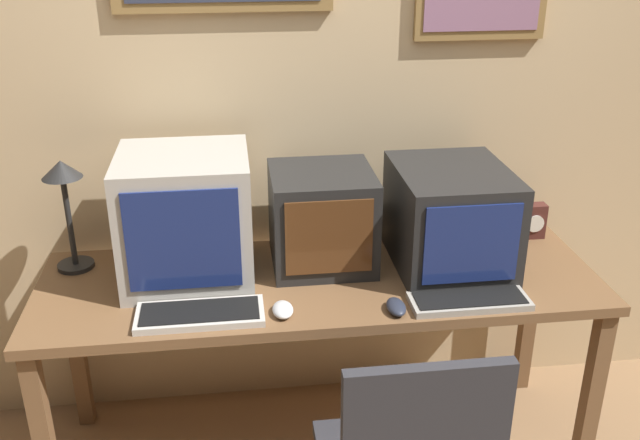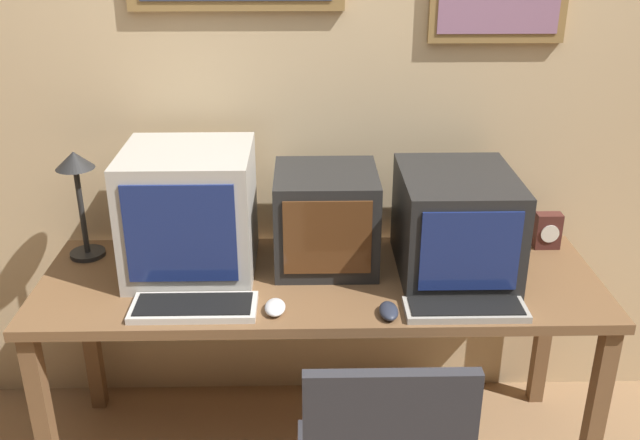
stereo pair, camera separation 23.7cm
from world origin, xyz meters
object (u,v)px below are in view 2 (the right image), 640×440
(monitor_left, at_px, (190,211))
(mouse_far_corner, at_px, (389,311))
(desk_lamp, at_px, (77,181))
(monitor_right, at_px, (455,223))
(keyboard_side, at_px, (465,309))
(monitor_center, at_px, (326,218))
(desk_clock, at_px, (548,231))
(keyboard_main, at_px, (194,307))
(mouse_near_keyboard, at_px, (275,307))

(monitor_left, distance_m, mouse_far_corner, 0.76)
(monitor_left, distance_m, desk_lamp, 0.43)
(monitor_right, relative_size, keyboard_side, 1.23)
(monitor_left, relative_size, monitor_center, 1.22)
(desk_lamp, bearing_deg, desk_clock, 1.10)
(keyboard_main, distance_m, mouse_far_corner, 0.62)
(monitor_center, bearing_deg, mouse_near_keyboard, -116.31)
(monitor_right, height_order, keyboard_main, monitor_right)
(mouse_far_corner, bearing_deg, keyboard_main, 175.98)
(monitor_right, height_order, mouse_near_keyboard, monitor_right)
(desk_clock, height_order, desk_lamp, desk_lamp)
(keyboard_main, height_order, desk_lamp, desk_lamp)
(mouse_near_keyboard, xyz_separation_m, desk_lamp, (-0.70, 0.41, 0.28))
(keyboard_main, relative_size, mouse_far_corner, 3.68)
(monitor_left, height_order, monitor_center, monitor_left)
(desk_lamp, bearing_deg, keyboard_side, -18.30)
(monitor_right, distance_m, keyboard_side, 0.34)
(mouse_far_corner, distance_m, desk_clock, 0.80)
(monitor_left, height_order, mouse_far_corner, monitor_left)
(monitor_center, bearing_deg, monitor_left, -174.87)
(mouse_near_keyboard, distance_m, desk_lamp, 0.86)
(keyboard_main, relative_size, desk_clock, 2.92)
(monitor_left, bearing_deg, mouse_near_keyboard, -45.52)
(monitor_right, relative_size, desk_clock, 3.47)
(keyboard_main, xyz_separation_m, mouse_near_keyboard, (0.26, -0.01, 0.00))
(monitor_right, xyz_separation_m, keyboard_main, (-0.87, -0.26, -0.17))
(monitor_left, xyz_separation_m, monitor_right, (0.91, -0.03, -0.04))
(monitor_right, bearing_deg, mouse_far_corner, -130.06)
(desk_clock, bearing_deg, monitor_left, -173.67)
(monitor_right, bearing_deg, monitor_left, 178.30)
(keyboard_side, height_order, mouse_near_keyboard, mouse_near_keyboard)
(keyboard_side, distance_m, mouse_far_corner, 0.25)
(keyboard_side, xyz_separation_m, desk_lamp, (-1.31, 0.43, 0.28))
(keyboard_main, xyz_separation_m, desk_lamp, (-0.45, 0.40, 0.28))
(monitor_left, distance_m, mouse_near_keyboard, 0.47)
(monitor_center, bearing_deg, keyboard_main, -142.17)
(monitor_center, height_order, desk_clock, monitor_center)
(keyboard_main, bearing_deg, desk_lamp, 138.02)
(monitor_left, relative_size, mouse_near_keyboard, 4.18)
(mouse_far_corner, height_order, desk_clock, desk_clock)
(desk_clock, bearing_deg, monitor_center, -173.00)
(monitor_center, distance_m, mouse_near_keyboard, 0.41)
(monitor_left, height_order, monitor_right, monitor_left)
(keyboard_side, bearing_deg, keyboard_main, 177.99)
(keyboard_side, distance_m, mouse_near_keyboard, 0.60)
(mouse_near_keyboard, height_order, desk_lamp, desk_lamp)
(monitor_right, xyz_separation_m, desk_clock, (0.39, 0.17, -0.11))
(keyboard_main, distance_m, keyboard_side, 0.86)
(monitor_right, distance_m, mouse_near_keyboard, 0.69)
(monitor_right, height_order, desk_clock, monitor_right)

